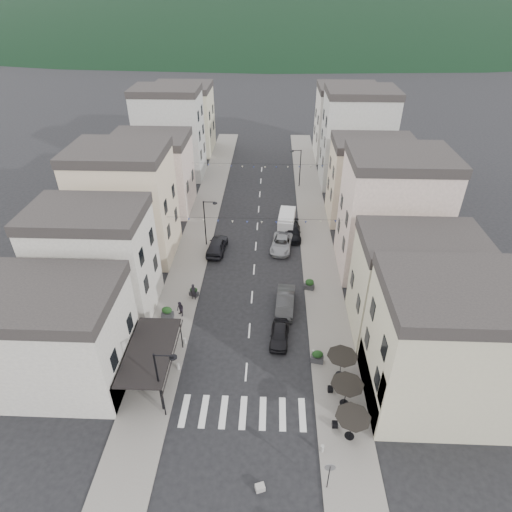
{
  "coord_description": "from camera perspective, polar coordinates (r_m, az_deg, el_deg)",
  "views": [
    {
      "loc": [
        1.81,
        -18.6,
        27.79
      ],
      "look_at": [
        0.33,
        18.45,
        3.5
      ],
      "focal_mm": 30.0,
      "sensor_mm": 36.0,
      "label": 1
    }
  ],
  "objects": [
    {
      "name": "planter_lb",
      "position": [
        44.6,
        -8.31,
        -4.73
      ],
      "size": [
        1.04,
        0.82,
        1.02
      ],
      "rotation": [
        0.0,
        0.0,
        -0.41
      ],
      "color": "#2D2D30",
      "rests_on": "sidewalk_left"
    },
    {
      "name": "parked_car_c",
      "position": [
        51.8,
        3.41,
        1.66
      ],
      "size": [
        3.03,
        5.45,
        1.44
      ],
      "primitive_type": "imported",
      "rotation": [
        0.0,
        0.0,
        -0.13
      ],
      "color": "gray",
      "rests_on": "ground"
    },
    {
      "name": "streetlamp_right_far",
      "position": [
        67.2,
        5.69,
        12.05
      ],
      "size": [
        1.7,
        0.56,
        6.0
      ],
      "color": "black",
      "rests_on": "ground"
    },
    {
      "name": "parked_car_e",
      "position": [
        51.34,
        -5.22,
        1.43
      ],
      "size": [
        2.46,
        5.19,
        1.71
      ],
      "primitive_type": "imported",
      "rotation": [
        0.0,
        0.0,
        3.05
      ],
      "color": "black",
      "rests_on": "ground"
    },
    {
      "name": "planter_rc",
      "position": [
        45.36,
        7.15,
        -3.84
      ],
      "size": [
        1.06,
        0.73,
        1.08
      ],
      "rotation": [
        0.0,
        0.0,
        -0.23
      ],
      "color": "#303032",
      "rests_on": "sidewalk_right"
    },
    {
      "name": "buildings_row_right",
      "position": [
        60.57,
        14.53,
        11.41
      ],
      "size": [
        10.2,
        54.16,
        14.5
      ],
      "color": "#B5AD90",
      "rests_on": "ground"
    },
    {
      "name": "traffic_sign",
      "position": [
        30.21,
        9.77,
        -26.44
      ],
      "size": [
        0.7,
        0.07,
        2.7
      ],
      "color": "black",
      "rests_on": "ground"
    },
    {
      "name": "pedestrian_b",
      "position": [
        42.17,
        -10.06,
        -6.98
      ],
      "size": [
        0.98,
        0.97,
        1.6
      ],
      "primitive_type": "imported",
      "rotation": [
        0.0,
        0.0,
        -0.77
      ],
      "color": "#25202A",
      "rests_on": "sidewalk_left"
    },
    {
      "name": "parked_car_d",
      "position": [
        54.42,
        4.94,
        3.23
      ],
      "size": [
        2.01,
        4.83,
        1.39
      ],
      "primitive_type": "imported",
      "rotation": [
        0.0,
        0.0,
        0.01
      ],
      "color": "black",
      "rests_on": "ground"
    },
    {
      "name": "pedestrian_a",
      "position": [
        43.92,
        -8.34,
        -4.76
      ],
      "size": [
        0.71,
        0.53,
        1.78
      ],
      "primitive_type": "imported",
      "rotation": [
        0.0,
        0.0,
        -0.17
      ],
      "color": "black",
      "rests_on": "sidewalk_left"
    },
    {
      "name": "bunting_far",
      "position": [
        60.8,
        0.44,
        11.87
      ],
      "size": [
        19.0,
        0.28,
        0.62
      ],
      "color": "black",
      "rests_on": "ground"
    },
    {
      "name": "parked_car_a",
      "position": [
        39.31,
        3.15,
        -10.43
      ],
      "size": [
        1.94,
        4.16,
        1.38
      ],
      "primitive_type": "imported",
      "rotation": [
        0.0,
        0.0,
        -0.08
      ],
      "color": "black",
      "rests_on": "ground"
    },
    {
      "name": "sidewalk_left",
      "position": [
        58.45,
        -7.17,
        4.62
      ],
      "size": [
        4.0,
        76.0,
        0.12
      ],
      "primitive_type": "cube",
      "color": "slate",
      "rests_on": "ground"
    },
    {
      "name": "planter_ra",
      "position": [
        37.7,
        8.18,
        -13.13
      ],
      "size": [
        1.18,
        0.78,
        1.22
      ],
      "rotation": [
        0.0,
        0.0,
        -0.17
      ],
      "color": "#302F32",
      "rests_on": "sidewalk_right"
    },
    {
      "name": "ground",
      "position": [
        33.49,
        -1.98,
        -22.88
      ],
      "size": [
        700.0,
        700.0,
        0.0
      ],
      "primitive_type": "plane",
      "color": "black",
      "rests_on": "ground"
    },
    {
      "name": "streetlamp_left_far",
      "position": [
        51.26,
        -6.56,
        4.96
      ],
      "size": [
        1.7,
        0.56,
        6.0
      ],
      "color": "black",
      "rests_on": "ground"
    },
    {
      "name": "cafe_terrace",
      "position": [
        33.75,
        12.03,
        -16.68
      ],
      "size": [
        2.5,
        8.1,
        2.53
      ],
      "color": "black",
      "rests_on": "ground"
    },
    {
      "name": "boutique_awning",
      "position": [
        35.33,
        -13.58,
        -12.29
      ],
      "size": [
        3.77,
        7.5,
        3.28
      ],
      "color": "black",
      "rests_on": "ground"
    },
    {
      "name": "hill_backdrop",
      "position": [
        319.82,
        2.23,
        28.22
      ],
      "size": [
        640.0,
        360.0,
        70.0
      ],
      "primitive_type": "ellipsoid",
      "color": "black",
      "rests_on": "ground"
    },
    {
      "name": "buildings_row_left",
      "position": [
        62.54,
        -13.27,
        12.08
      ],
      "size": [
        10.2,
        54.16,
        14.0
      ],
      "color": "#AFA9A0",
      "rests_on": "ground"
    },
    {
      "name": "delivery_van",
      "position": [
        55.88,
        4.1,
        4.69
      ],
      "size": [
        2.46,
        5.16,
        2.39
      ],
      "rotation": [
        0.0,
        0.0,
        -0.1
      ],
      "color": "silver",
      "rests_on": "ground"
    },
    {
      "name": "parked_car_b",
      "position": [
        42.65,
        3.91,
        -6.09
      ],
      "size": [
        2.12,
        5.09,
        1.64
      ],
      "primitive_type": "imported",
      "rotation": [
        0.0,
        0.0,
        -0.08
      ],
      "color": "#2D2E30",
      "rests_on": "ground"
    },
    {
      "name": "bollards",
      "position": [
        36.51,
        -1.38,
        -15.34
      ],
      "size": [
        11.66,
        10.26,
        0.6
      ],
      "color": "gray",
      "rests_on": "ground"
    },
    {
      "name": "bunting_near",
      "position": [
        46.28,
        -0.23,
        4.65
      ],
      "size": [
        19.0,
        0.28,
        0.62
      ],
      "color": "black",
      "rests_on": "ground"
    },
    {
      "name": "planter_la",
      "position": [
        42.29,
        -11.76,
        -7.38
      ],
      "size": [
        1.15,
        0.64,
        1.28
      ],
      "rotation": [
        0.0,
        0.0,
        0.01
      ],
      "color": "#2C2C2E",
      "rests_on": "sidewalk_left"
    },
    {
      "name": "planter_rb",
      "position": [
        45.45,
        7.14,
        -3.7
      ],
      "size": [
        1.06,
        0.64,
        1.14
      ],
      "rotation": [
        0.0,
        0.0,
        0.08
      ],
      "color": "#303033",
      "rests_on": "sidewalk_right"
    },
    {
      "name": "concrete_block_b",
      "position": [
        31.3,
        0.54,
        -28.49
      ],
      "size": [
        0.71,
        0.62,
        0.45
      ],
      "primitive_type": "cube",
      "rotation": [
        0.0,
        0.0,
        0.33
      ],
      "color": "gray",
      "rests_on": "ground"
    },
    {
      "name": "bistro_building",
      "position": [
        34.51,
        23.69,
        -11.65
      ],
      "size": [
        10.0,
        8.0,
        10.0
      ],
      "primitive_type": "cube",
      "color": "#B5AD90",
      "rests_on": "ground"
    },
    {
      "name": "streetlamp_left_near",
      "position": [
        32.6,
        -12.5,
        -15.48
      ],
      "size": [
        1.7,
        0.56,
        6.0
      ],
      "color": "black",
      "rests_on": "ground"
    },
    {
      "name": "boutique_building",
      "position": [
        37.72,
        -26.13,
        -10.07
      ],
      "size": [
        12.0,
        8.0,
        8.0
      ],
      "primitive_type": "cube",
      "color": "#AFA9A0",
      "rests_on": "ground"
    },
    {
      "name": "sidewalk_right",
      "position": [
        57.98,
        7.67,
        4.33
      ],
      "size": [
        4.0,
        76.0,
        0.12
      ],
      "primitive_type": "cube",
      "color": "slate",
      "rests_on": "ground"
    }
  ]
}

